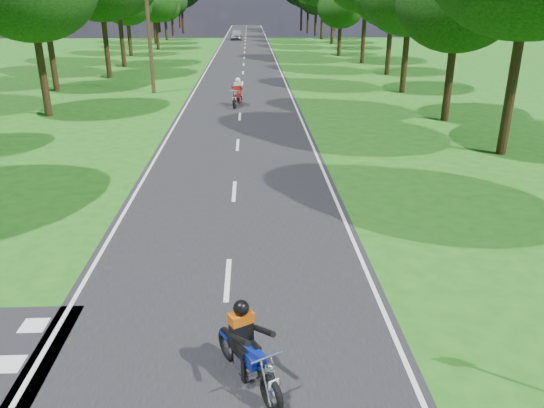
{
  "coord_description": "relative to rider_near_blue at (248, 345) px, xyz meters",
  "views": [
    {
      "loc": [
        0.58,
        -8.84,
        6.14
      ],
      "look_at": [
        1.11,
        4.0,
        1.1
      ],
      "focal_mm": 35.0,
      "sensor_mm": 36.0,
      "label": 1
    }
  ],
  "objects": [
    {
      "name": "road_markings",
      "position": [
        -0.62,
        49.68,
        -0.75
      ],
      "size": [
        7.4,
        140.0,
        0.01
      ],
      "color": "silver",
      "rests_on": "main_road"
    },
    {
      "name": "distant_car",
      "position": [
        -1.9,
        77.71,
        -0.01
      ],
      "size": [
        1.9,
        4.43,
        1.49
      ],
      "primitive_type": "imported",
      "rotation": [
        0.0,
        0.0,
        0.03
      ],
      "color": "#B0B2B8",
      "rests_on": "main_road"
    },
    {
      "name": "main_road",
      "position": [
        -0.48,
        51.55,
        -0.76
      ],
      "size": [
        7.0,
        140.0,
        0.02
      ],
      "primitive_type": "cube",
      "color": "black",
      "rests_on": "ground"
    },
    {
      "name": "rider_far_red",
      "position": [
        -0.66,
        24.54,
        0.07
      ],
      "size": [
        1.01,
        2.07,
        1.65
      ],
      "primitive_type": null,
      "rotation": [
        0.0,
        0.0,
        -0.18
      ],
      "color": "#9F210C",
      "rests_on": "main_road"
    },
    {
      "name": "rider_near_blue",
      "position": [
        0.0,
        0.0,
        0.0
      ],
      "size": [
        1.4,
        1.87,
        1.5
      ],
      "primitive_type": null,
      "rotation": [
        0.0,
        0.0,
        0.51
      ],
      "color": "navy",
      "rests_on": "main_road"
    },
    {
      "name": "telegraph_pole",
      "position": [
        -6.48,
        29.55,
        3.3
      ],
      "size": [
        1.2,
        0.26,
        8.0
      ],
      "color": "#382616",
      "rests_on": "ground"
    },
    {
      "name": "ground",
      "position": [
        -0.48,
        1.55,
        -0.77
      ],
      "size": [
        160.0,
        160.0,
        0.0
      ],
      "primitive_type": "plane",
      "color": "#1D5714",
      "rests_on": "ground"
    }
  ]
}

